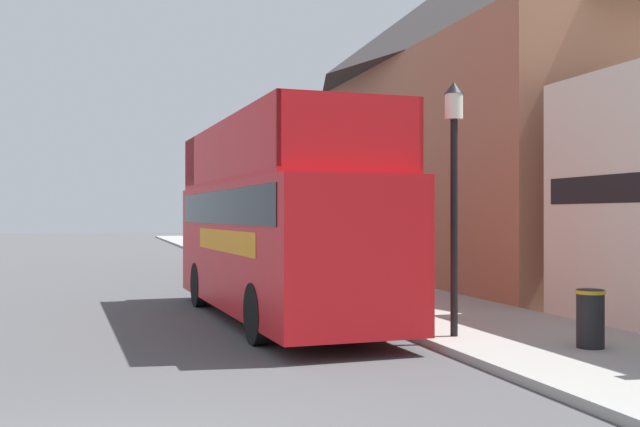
{
  "coord_description": "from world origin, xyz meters",
  "views": [
    {
      "loc": [
        0.09,
        -6.68,
        2.29
      ],
      "look_at": [
        5.22,
        10.76,
        2.33
      ],
      "focal_mm": 42.0,
      "sensor_mm": 36.0,
      "label": 1
    }
  ],
  "objects_px": {
    "tour_bus": "(275,232)",
    "lamp_post_second": "(306,182)",
    "parked_car_ahead_of_bus": "(242,264)",
    "lamp_post_nearest": "(454,160)",
    "lamp_post_third": "(248,191)",
    "litter_bin": "(590,317)"
  },
  "relations": [
    {
      "from": "parked_car_ahead_of_bus",
      "to": "lamp_post_second",
      "type": "bearing_deg",
      "value": -52.09
    },
    {
      "from": "lamp_post_third",
      "to": "lamp_post_second",
      "type": "bearing_deg",
      "value": -90.51
    },
    {
      "from": "tour_bus",
      "to": "parked_car_ahead_of_bus",
      "type": "distance_m",
      "value": 7.74
    },
    {
      "from": "parked_car_ahead_of_bus",
      "to": "litter_bin",
      "type": "xyz_separation_m",
      "value": [
        3.28,
        -13.22,
        -0.09
      ]
    },
    {
      "from": "tour_bus",
      "to": "litter_bin",
      "type": "bearing_deg",
      "value": -57.62
    },
    {
      "from": "lamp_post_nearest",
      "to": "litter_bin",
      "type": "xyz_separation_m",
      "value": [
        1.58,
        -1.7,
        -2.63
      ]
    },
    {
      "from": "parked_car_ahead_of_bus",
      "to": "lamp_post_second",
      "type": "relative_size",
      "value": 0.88
    },
    {
      "from": "parked_car_ahead_of_bus",
      "to": "lamp_post_nearest",
      "type": "height_order",
      "value": "lamp_post_nearest"
    },
    {
      "from": "tour_bus",
      "to": "lamp_post_third",
      "type": "bearing_deg",
      "value": 78.46
    },
    {
      "from": "parked_car_ahead_of_bus",
      "to": "lamp_post_second",
      "type": "height_order",
      "value": "lamp_post_second"
    },
    {
      "from": "tour_bus",
      "to": "lamp_post_third",
      "type": "xyz_separation_m",
      "value": [
        2.31,
        15.14,
        1.39
      ]
    },
    {
      "from": "tour_bus",
      "to": "parked_car_ahead_of_bus",
      "type": "bearing_deg",
      "value": 82.13
    },
    {
      "from": "parked_car_ahead_of_bus",
      "to": "lamp_post_third",
      "type": "bearing_deg",
      "value": 77.61
    },
    {
      "from": "tour_bus",
      "to": "parked_car_ahead_of_bus",
      "type": "height_order",
      "value": "tour_bus"
    },
    {
      "from": "litter_bin",
      "to": "lamp_post_second",
      "type": "bearing_deg",
      "value": 98.73
    },
    {
      "from": "tour_bus",
      "to": "lamp_post_nearest",
      "type": "height_order",
      "value": "lamp_post_nearest"
    },
    {
      "from": "tour_bus",
      "to": "litter_bin",
      "type": "distance_m",
      "value": 6.97
    },
    {
      "from": "parked_car_ahead_of_bus",
      "to": "lamp_post_nearest",
      "type": "relative_size",
      "value": 0.88
    },
    {
      "from": "tour_bus",
      "to": "litter_bin",
      "type": "xyz_separation_m",
      "value": [
        3.95,
        -5.6,
        -1.27
      ]
    },
    {
      "from": "tour_bus",
      "to": "lamp_post_second",
      "type": "distance_m",
      "value": 6.2
    },
    {
      "from": "lamp_post_nearest",
      "to": "lamp_post_third",
      "type": "xyz_separation_m",
      "value": [
        -0.06,
        19.04,
        0.03
      ]
    },
    {
      "from": "lamp_post_third",
      "to": "litter_bin",
      "type": "distance_m",
      "value": 20.98
    }
  ]
}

